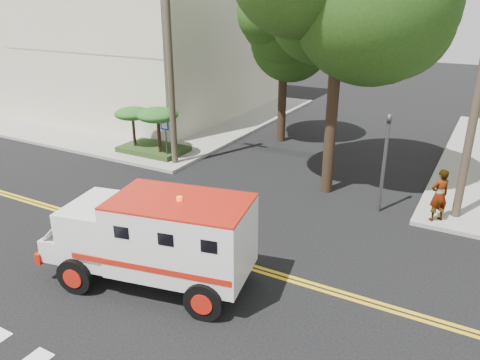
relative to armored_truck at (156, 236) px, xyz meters
The scene contains 11 objects.
ground 2.43m from the armored_truck, 81.50° to the left, with size 100.00×100.00×0.00m, color black.
sidewalk_nw 20.35m from the armored_truck, 130.60° to the left, with size 17.00×17.00×0.15m, color gray.
building_left 23.05m from the armored_truck, 131.96° to the left, with size 16.00×14.00×10.00m, color beige.
utility_pole_left 10.01m from the armored_truck, 123.87° to the left, with size 0.28×0.28×9.00m, color #382D23.
utility_pole_right 10.89m from the armored_truck, 50.94° to the left, with size 0.28×0.28×9.00m, color #382D23.
tree_left 14.55m from the armored_truck, 99.90° to the left, with size 4.48×4.20×7.70m.
traffic_signal 8.59m from the armored_truck, 61.47° to the left, with size 0.15×0.18×3.60m.
accessibility_sign 10.02m from the armored_truck, 126.17° to the left, with size 0.45×0.10×2.02m.
palm_planter 11.14m from the armored_truck, 129.93° to the left, with size 3.52×2.63×2.36m.
armored_truck is the anchor object (origin of this frame).
pedestrian_a 9.56m from the armored_truck, 50.94° to the left, with size 0.67×0.44×1.85m, color gray.
Camera 1 is at (6.89, -10.28, 7.29)m, focal length 35.00 mm.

